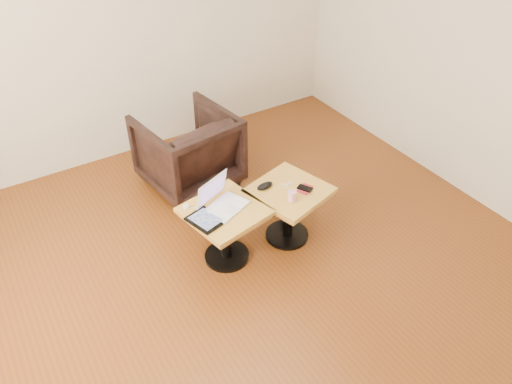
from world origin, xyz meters
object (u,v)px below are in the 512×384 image
laptop (221,201)px  armchair (188,150)px  striped_cup (292,196)px  side_table_left (225,222)px  side_table_right (289,202)px

laptop → armchair: size_ratio=0.49×
laptop → striped_cup: 0.52m
striped_cup → armchair: 1.24m
side_table_left → armchair: (0.20, 1.03, -0.01)m
armchair → laptop: bearing=70.8°
striped_cup → armchair: bearing=102.9°
side_table_left → striped_cup: (0.47, -0.17, 0.16)m
side_table_right → striped_cup: bearing=-132.2°
side_table_left → laptop: 0.17m
side_table_left → armchair: armchair is taller
side_table_left → striped_cup: size_ratio=7.63×
striped_cup → side_table_left: bearing=160.2°
side_table_right → armchair: (-0.34, 1.08, -0.01)m
side_table_right → striped_cup: 0.21m
striped_cup → side_table_right: bearing=63.2°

